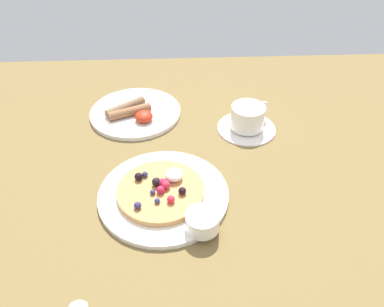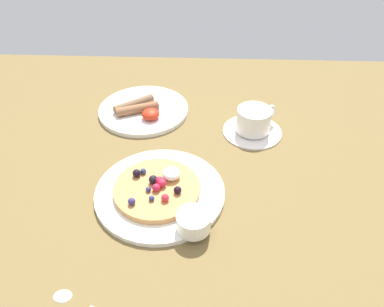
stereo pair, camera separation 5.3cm
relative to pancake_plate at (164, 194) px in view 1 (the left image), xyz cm
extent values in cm
cube|color=brown|center=(4.89, 4.01, -2.03)|extent=(190.68, 112.72, 3.00)
cylinder|color=white|center=(0.00, 0.00, 0.00)|extent=(24.93, 24.93, 1.05)
cylinder|color=tan|center=(-0.50, -0.26, 1.16)|extent=(16.50, 16.50, 1.27)
sphere|color=#CB2040|center=(-0.42, -1.26, 2.55)|extent=(1.51, 1.51, 1.51)
sphere|color=#C11E3F|center=(0.38, 0.39, 2.43)|extent=(1.26, 1.26, 1.26)
sphere|color=black|center=(-4.70, 2.48, 2.58)|extent=(1.57, 1.57, 1.57)
sphere|color=navy|center=(-1.89, -1.55, 2.30)|extent=(1.00, 1.00, 1.00)
sphere|color=red|center=(1.47, -3.72, 2.51)|extent=(1.42, 1.42, 1.42)
sphere|color=navy|center=(-0.99, -3.76, 2.31)|extent=(1.02, 1.02, 1.02)
sphere|color=#C41D3E|center=(-0.05, 0.56, 2.60)|extent=(1.61, 1.61, 1.61)
sphere|color=navy|center=(-3.54, 3.31, 2.37)|extent=(1.15, 1.15, 1.15)
sphere|color=#C62843|center=(0.54, -0.08, 2.61)|extent=(1.63, 1.63, 1.63)
sphere|color=navy|center=(-4.43, -4.87, 2.47)|extent=(1.35, 1.35, 1.35)
sphere|color=black|center=(-1.23, 0.75, 2.65)|extent=(1.70, 1.70, 1.70)
sphere|color=black|center=(3.58, -1.74, 2.53)|extent=(1.46, 1.46, 1.46)
ellipsoid|color=white|center=(2.10, 2.37, 2.84)|extent=(3.48, 3.48, 2.09)
cylinder|color=white|center=(6.80, -8.76, 2.13)|extent=(5.94, 5.94, 3.21)
cylinder|color=brown|center=(6.80, -8.76, 2.77)|extent=(4.87, 4.87, 0.38)
cylinder|color=white|center=(-7.30, 28.80, 0.01)|extent=(22.49, 22.49, 1.08)
cylinder|color=#8C5D3C|center=(-8.38, 26.70, 1.65)|extent=(10.52, 6.04, 2.18)
cylinder|color=brown|center=(-9.66, 28.86, 1.65)|extent=(9.71, 8.02, 2.18)
ellipsoid|color=white|center=(-11.73, 28.01, 0.85)|extent=(6.22, 5.29, 0.60)
sphere|color=yellow|center=(-11.73, 28.01, 1.35)|extent=(2.00, 2.00, 2.00)
ellipsoid|color=red|center=(-4.86, 24.36, 1.73)|extent=(4.28, 4.28, 2.35)
cylinder|color=white|center=(19.44, 21.14, -0.13)|extent=(13.77, 13.77, 0.80)
cylinder|color=white|center=(19.44, 21.14, 2.98)|extent=(7.82, 7.82, 5.43)
torus|color=white|center=(23.40, 24.04, 3.25)|extent=(3.57, 2.92, 3.84)
cylinder|color=olive|center=(19.44, 21.14, 4.72)|extent=(6.65, 6.65, 0.43)
ellipsoid|color=silver|center=(-12.29, -21.69, -0.23)|extent=(2.86, 2.20, 0.60)
camera|label=1|loc=(3.02, -49.86, 51.35)|focal=34.69mm
camera|label=2|loc=(8.31, -49.87, 51.35)|focal=34.69mm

